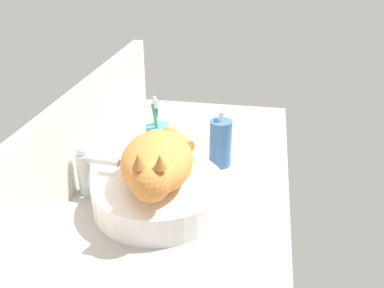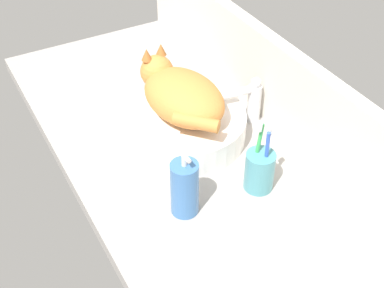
{
  "view_description": "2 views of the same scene",
  "coord_description": "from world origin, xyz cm",
  "px_view_note": "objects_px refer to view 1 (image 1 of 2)",
  "views": [
    {
      "loc": [
        -88.87,
        -20.76,
        61.57
      ],
      "look_at": [
        8.1,
        -3.5,
        11.66
      ],
      "focal_mm": 40.0,
      "sensor_mm": 36.0,
      "label": 1
    },
    {
      "loc": [
        93.14,
        -48.57,
        89.34
      ],
      "look_at": [
        8.45,
        -1.79,
        8.27
      ],
      "focal_mm": 50.0,
      "sensor_mm": 36.0,
      "label": 2
    }
  ],
  "objects_px": {
    "sink_basin": "(159,193)",
    "soap_dispenser": "(220,143)",
    "faucet": "(88,168)",
    "cat": "(157,162)",
    "toothbrush_cup": "(158,140)"
  },
  "relations": [
    {
      "from": "soap_dispenser",
      "to": "cat",
      "type": "bearing_deg",
      "value": 153.79
    },
    {
      "from": "sink_basin",
      "to": "cat",
      "type": "distance_m",
      "value": 0.09
    },
    {
      "from": "sink_basin",
      "to": "soap_dispenser",
      "type": "xyz_separation_m",
      "value": [
        0.23,
        -0.12,
        0.03
      ]
    },
    {
      "from": "sink_basin",
      "to": "soap_dispenser",
      "type": "distance_m",
      "value": 0.27
    },
    {
      "from": "faucet",
      "to": "cat",
      "type": "bearing_deg",
      "value": -101.09
    },
    {
      "from": "faucet",
      "to": "soap_dispenser",
      "type": "relative_size",
      "value": 0.8
    },
    {
      "from": "cat",
      "to": "toothbrush_cup",
      "type": "xyz_separation_m",
      "value": [
        0.26,
        0.07,
        -0.08
      ]
    },
    {
      "from": "sink_basin",
      "to": "soap_dispenser",
      "type": "relative_size",
      "value": 1.9
    },
    {
      "from": "sink_basin",
      "to": "faucet",
      "type": "relative_size",
      "value": 2.37
    },
    {
      "from": "faucet",
      "to": "toothbrush_cup",
      "type": "xyz_separation_m",
      "value": [
        0.23,
        -0.12,
        -0.02
      ]
    },
    {
      "from": "faucet",
      "to": "soap_dispenser",
      "type": "distance_m",
      "value": 0.38
    },
    {
      "from": "soap_dispenser",
      "to": "toothbrush_cup",
      "type": "xyz_separation_m",
      "value": [
        0.02,
        0.19,
        -0.02
      ]
    },
    {
      "from": "soap_dispenser",
      "to": "toothbrush_cup",
      "type": "bearing_deg",
      "value": 84.85
    },
    {
      "from": "cat",
      "to": "faucet",
      "type": "height_order",
      "value": "cat"
    },
    {
      "from": "sink_basin",
      "to": "soap_dispenser",
      "type": "bearing_deg",
      "value": -28.02
    }
  ]
}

